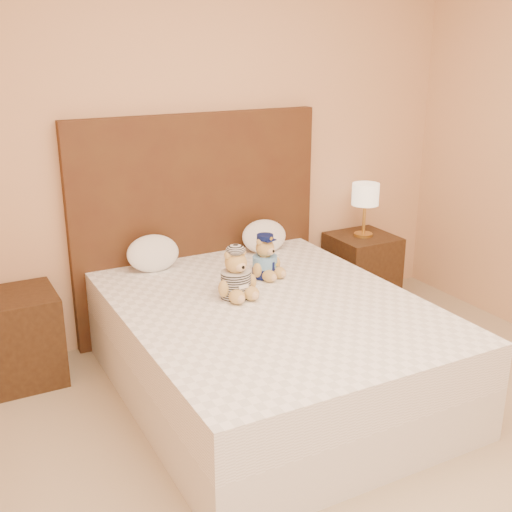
% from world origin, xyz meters
% --- Properties ---
extents(room_walls, '(4.04, 4.52, 2.72)m').
position_xyz_m(room_walls, '(0.00, 0.46, 1.81)').
color(room_walls, tan).
rests_on(room_walls, ground).
extents(bed, '(1.60, 2.00, 0.55)m').
position_xyz_m(bed, '(0.00, 1.20, 0.28)').
color(bed, white).
rests_on(bed, ground).
extents(headboard, '(1.75, 0.08, 1.50)m').
position_xyz_m(headboard, '(0.00, 2.21, 0.75)').
color(headboard, '#482C15').
rests_on(headboard, ground).
extents(nightstand_left, '(0.45, 0.45, 0.55)m').
position_xyz_m(nightstand_left, '(-1.25, 2.00, 0.28)').
color(nightstand_left, '#3C2613').
rests_on(nightstand_left, ground).
extents(nightstand_right, '(0.45, 0.45, 0.55)m').
position_xyz_m(nightstand_right, '(1.25, 2.00, 0.28)').
color(nightstand_right, '#3C2613').
rests_on(nightstand_right, ground).
extents(lamp, '(0.20, 0.20, 0.40)m').
position_xyz_m(lamp, '(1.25, 2.00, 0.85)').
color(lamp, gold).
rests_on(lamp, nightstand_right).
extents(teddy_police, '(0.29, 0.29, 0.27)m').
position_xyz_m(teddy_police, '(0.17, 1.58, 0.69)').
color(teddy_police, '#AA8942').
rests_on(teddy_police, bed).
extents(teddy_prisoner, '(0.28, 0.27, 0.29)m').
position_xyz_m(teddy_prisoner, '(-0.13, 1.37, 0.70)').
color(teddy_prisoner, '#AA8942').
rests_on(teddy_prisoner, bed).
extents(pillow_left, '(0.34, 0.22, 0.24)m').
position_xyz_m(pillow_left, '(-0.39, 2.03, 0.67)').
color(pillow_left, white).
rests_on(pillow_left, bed).
extents(pillow_right, '(0.34, 0.22, 0.24)m').
position_xyz_m(pillow_right, '(0.42, 2.03, 0.67)').
color(pillow_right, white).
rests_on(pillow_right, bed).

